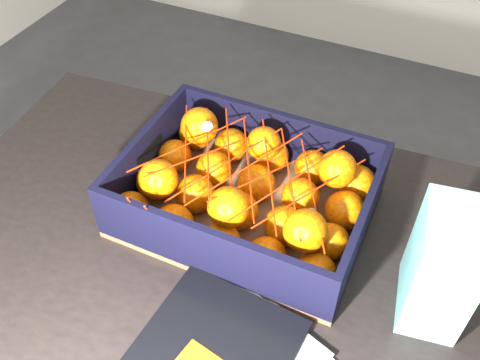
% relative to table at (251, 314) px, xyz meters
% --- Properties ---
extents(ground, '(3.50, 3.50, 0.00)m').
position_rel_table_xyz_m(ground, '(-0.19, 0.22, -0.65)').
color(ground, '#363639').
rests_on(ground, ground).
extents(table, '(1.26, 0.89, 0.75)m').
position_rel_table_xyz_m(table, '(0.00, 0.00, 0.00)').
color(table, black).
rests_on(table, ground).
extents(produce_crate, '(0.41, 0.31, 0.12)m').
position_rel_table_xyz_m(produce_crate, '(-0.07, 0.13, 0.13)').
color(produce_crate, brown).
rests_on(produce_crate, table).
extents(clementine_heap, '(0.39, 0.29, 0.12)m').
position_rel_table_xyz_m(clementine_heap, '(-0.06, 0.13, 0.16)').
color(clementine_heap, '#E46104').
rests_on(clementine_heap, produce_crate).
extents(mesh_net, '(0.34, 0.27, 0.09)m').
position_rel_table_xyz_m(mesh_net, '(-0.07, 0.12, 0.21)').
color(mesh_net, red).
rests_on(mesh_net, clementine_heap).
extents(retail_carton, '(0.10, 0.14, 0.19)m').
position_rel_table_xyz_m(retail_carton, '(0.26, 0.08, 0.19)').
color(retail_carton, white).
rests_on(retail_carton, table).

